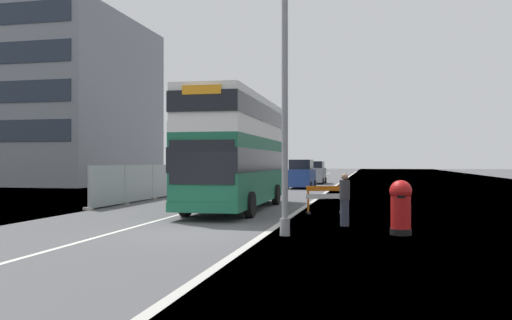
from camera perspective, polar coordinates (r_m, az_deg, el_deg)
The scene contains 13 objects.
ground at distance 15.80m, azimuth -5.08°, elevation -8.13°, with size 140.00×280.00×0.10m.
double_decker_bus at distance 23.04m, azimuth -2.10°, elevation 1.05°, with size 2.99×10.54×4.95m.
lamppost_foreground at distance 15.01m, azimuth 3.20°, elevation 6.44°, with size 0.29×0.70×8.20m.
red_pillar_postbox at distance 15.71m, azimuth 15.67°, elevation -4.79°, with size 0.64×0.64×1.60m.
roadworks_barrier at distance 21.44m, azimuth 7.62°, elevation -4.01°, with size 1.60×0.86×1.13m.
construction_site_fence at distance 34.60m, azimuth -7.93°, elevation -2.12°, with size 0.44×24.00×2.01m.
car_oncoming_near at distance 41.65m, azimuth 5.02°, elevation -1.64°, with size 2.02×4.59×2.29m.
car_receding_mid at distance 50.24m, azimuth 6.48°, elevation -1.43°, with size 2.03×4.56×2.16m.
bare_tree_far_verge_near at distance 56.40m, azimuth -5.63°, elevation -0.05°, with size 2.72×2.16×4.72m.
bare_tree_far_verge_mid at distance 67.47m, azimuth -3.42°, elevation -0.13°, with size 2.83×3.37×4.26m.
bare_tree_far_verge_far at distance 75.59m, azimuth -2.99°, elevation -0.38°, with size 2.11×2.45×3.66m.
pedestrian_at_kerb at distance 17.36m, azimuth 9.74°, elevation -4.32°, with size 0.34×0.34×1.75m.
backdrop_office_block at distance 56.78m, azimuth -23.50°, elevation 5.80°, with size 21.02×17.39×16.06m.
Camera 1 is at (5.31, -14.82, 2.14)m, focal length 36.27 mm.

